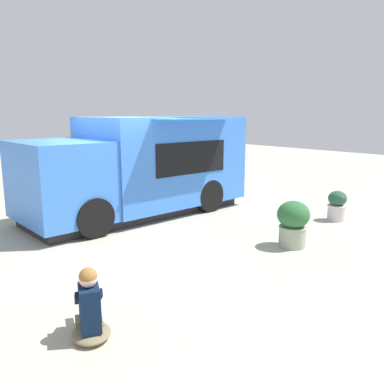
{
  "coord_description": "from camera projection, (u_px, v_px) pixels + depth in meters",
  "views": [
    {
      "loc": [
        -4.37,
        -7.86,
        2.51
      ],
      "look_at": [
        1.23,
        -1.31,
        0.78
      ],
      "focal_mm": 36.88,
      "sensor_mm": 36.0,
      "label": 1
    }
  ],
  "objects": [
    {
      "name": "planter_flowering_near",
      "position": [
        142.0,
        170.0,
        14.75
      ],
      "size": [
        0.44,
        0.44,
        0.73
      ],
      "color": "#AC7C41",
      "rests_on": "ground_plane"
    },
    {
      "name": "ground_plane",
      "position": [
        115.0,
        223.0,
        9.14
      ],
      "size": [
        40.0,
        40.0,
        0.0
      ],
      "primitive_type": "plane",
      "color": "#B2AE97"
    },
    {
      "name": "food_truck",
      "position": [
        141.0,
        168.0,
        9.83
      ],
      "size": [
        5.65,
        2.97,
        2.41
      ],
      "color": "#3977E0",
      "rests_on": "ground_plane"
    },
    {
      "name": "planter_flowering_side",
      "position": [
        337.0,
        205.0,
        9.3
      ],
      "size": [
        0.44,
        0.44,
        0.71
      ],
      "color": "silver",
      "rests_on": "ground_plane"
    },
    {
      "name": "planter_flowering_far",
      "position": [
        293.0,
        222.0,
        7.44
      ],
      "size": [
        0.61,
        0.61,
        0.89
      ],
      "color": "#95A08A",
      "rests_on": "ground_plane"
    },
    {
      "name": "person_customer",
      "position": [
        90.0,
        310.0,
        4.44
      ],
      "size": [
        0.6,
        0.79,
        0.84
      ],
      "color": "#74694C",
      "rests_on": "ground_plane"
    }
  ]
}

